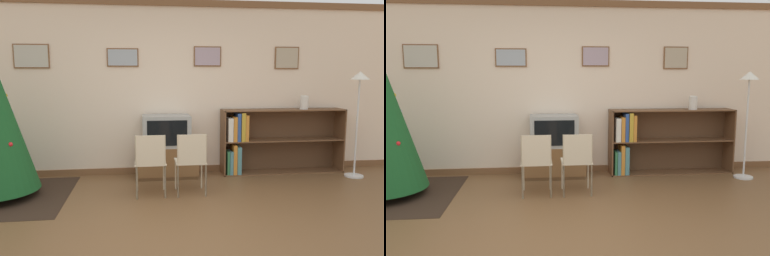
# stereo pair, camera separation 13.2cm
# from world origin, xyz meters

# --- Properties ---
(ground_plane) EXTENTS (24.00, 24.00, 0.00)m
(ground_plane) POSITION_xyz_m (0.00, 0.00, 0.00)
(ground_plane) COLOR brown
(wall_back) EXTENTS (8.73, 0.11, 2.70)m
(wall_back) POSITION_xyz_m (-0.00, 2.61, 1.35)
(wall_back) COLOR beige
(wall_back) RESTS_ON ground_plane
(tv_console) EXTENTS (0.94, 0.46, 0.48)m
(tv_console) POSITION_xyz_m (0.01, 2.31, 0.24)
(tv_console) COLOR brown
(tv_console) RESTS_ON ground_plane
(television) EXTENTS (0.72, 0.45, 0.48)m
(television) POSITION_xyz_m (0.01, 2.31, 0.72)
(television) COLOR #9E9E99
(television) RESTS_ON tv_console
(folding_chair_left) EXTENTS (0.40, 0.40, 0.82)m
(folding_chair_left) POSITION_xyz_m (-0.26, 1.40, 0.47)
(folding_chair_left) COLOR beige
(folding_chair_left) RESTS_ON ground_plane
(folding_chair_right) EXTENTS (0.40, 0.40, 0.82)m
(folding_chair_right) POSITION_xyz_m (0.27, 1.40, 0.47)
(folding_chair_right) COLOR beige
(folding_chair_right) RESTS_ON ground_plane
(bookshelf) EXTENTS (1.97, 0.36, 1.02)m
(bookshelf) POSITION_xyz_m (1.55, 2.39, 0.52)
(bookshelf) COLOR brown
(bookshelf) RESTS_ON ground_plane
(vase) EXTENTS (0.13, 0.13, 0.22)m
(vase) POSITION_xyz_m (2.19, 2.33, 1.13)
(vase) COLOR silver
(vase) RESTS_ON bookshelf
(standing_lamp) EXTENTS (0.28, 0.28, 1.61)m
(standing_lamp) POSITION_xyz_m (2.88, 1.95, 1.24)
(standing_lamp) COLOR silver
(standing_lamp) RESTS_ON ground_plane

